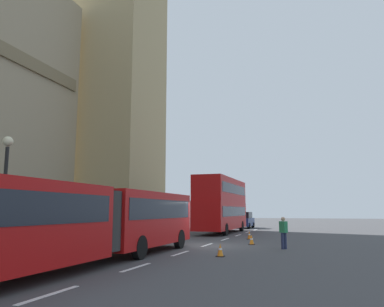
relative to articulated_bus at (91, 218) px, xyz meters
name	(u,v)px	position (x,y,z in m)	size (l,w,h in m)	color
ground_plane	(205,246)	(8.72, -1.99, -1.75)	(160.00, 160.00, 0.00)	#424244
lane_centre_marking	(217,242)	(11.50, -1.99, -1.74)	(34.40, 0.16, 0.01)	silver
articulated_bus	(91,218)	(0.00, 0.00, 0.00)	(16.42, 2.54, 2.90)	#B20F0F
double_decker_bus	(222,203)	(20.99, 0.00, 0.96)	(10.75, 2.54, 4.90)	#B20F0F
sedan_lead	(244,220)	(30.90, -0.17, -0.83)	(4.40, 1.86, 1.85)	navy
traffic_cone_west	(220,250)	(4.04, -4.10, -1.46)	(0.36, 0.36, 0.58)	black
traffic_cone_middle	(252,240)	(10.33, -4.46, -1.46)	(0.36, 0.36, 0.58)	black
traffic_cone_east	(249,235)	(14.50, -3.61, -1.46)	(0.36, 0.36, 0.58)	black
street_lamp	(5,187)	(0.18, 4.51, 1.31)	(0.44, 0.44, 5.27)	black
pedestrian_near_cones	(284,232)	(8.24, -6.53, -0.83)	(0.44, 0.46, 1.69)	#262D4C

